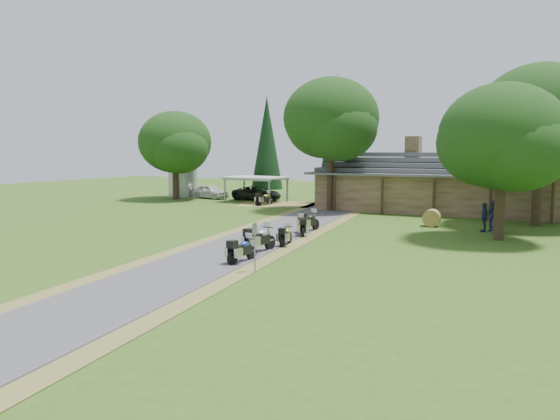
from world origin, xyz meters
The scene contains 24 objects.
ground centered at (0.00, 0.00, 0.00)m, with size 120.00×120.00×0.00m, color #335618.
driveway centered at (-0.50, 4.00, 0.00)m, with size 46.00×46.00×0.00m, color #4E4D50.
lodge centered at (6.00, 24.00, 2.45)m, with size 21.40×9.40×4.90m, color brown, non-canonical shape.
silo centered at (-21.97, 25.36, 3.15)m, with size 3.10×3.10×6.29m, color gray.
carport centered at (-11.81, 23.62, 1.23)m, with size 5.70×3.80×2.47m, color silver, non-canonical shape.
car_white_sedan centered at (-18.07, 24.87, 0.91)m, with size 5.49×2.32×1.83m, color silver.
car_dark_suv centered at (-12.69, 25.31, 1.06)m, with size 5.55×2.36×2.13m, color black.
motorcycle_row_a centered at (1.98, -1.46, 0.62)m, with size 1.80×0.59×1.23m, color #1C3698, non-canonical shape.
motorcycle_row_b centered at (1.49, 1.00, 0.72)m, with size 2.12×0.69×1.45m, color #9EA1A5, non-canonical shape.
motorcycle_row_c centered at (1.72, 3.39, 0.57)m, with size 1.67×0.55×1.15m, color gold, non-canonical shape.
motorcycle_row_d centered at (0.99, 6.86, 0.60)m, with size 1.75×0.57×1.20m, color red, non-canonical shape.
motorcycle_row_e centered at (0.75, 8.46, 0.67)m, with size 1.96×0.64×1.34m, color black, non-canonical shape.
motorcycle_carport_a centered at (-9.58, 21.24, 0.66)m, with size 1.93×0.63×1.32m, color gold, non-canonical shape.
person_a centered at (11.07, 12.98, 0.98)m, with size 0.56×0.40×1.97m, color navy.
person_b centered at (10.79, 13.84, 1.13)m, with size 0.64×0.46×2.26m, color navy.
person_c centered at (10.38, 13.29, 1.06)m, with size 0.61×0.44×2.13m, color navy.
hay_bale centered at (6.99, 14.29, 0.56)m, with size 1.12×1.12×1.02m, color olive.
sign_post centered at (3.47, -2.90, 1.03)m, with size 0.37×0.06×2.07m, color gray, non-canonical shape.
oak_lodge_left centered at (-2.57, 19.95, 6.16)m, with size 7.83×7.83×12.31m, color black, non-canonical shape.
oak_lodge_right centered at (13.08, 17.73, 5.79)m, with size 8.20×8.20×11.58m, color black, non-canonical shape.
oak_driveway centered at (11.50, 10.41, 4.66)m, with size 6.91×6.91×9.32m, color black, non-canonical shape.
oak_silo centered at (-20.64, 22.49, 4.71)m, with size 7.38×7.38×9.42m, color black, non-canonical shape.
cedar_near centered at (-4.73, 26.65, 6.06)m, with size 3.61×3.61×12.12m, color black.
cedar_far centered at (-13.55, 28.96, 5.35)m, with size 3.39×3.39×10.69m, color black.
Camera 1 is at (14.61, -22.02, 5.00)m, focal length 35.00 mm.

